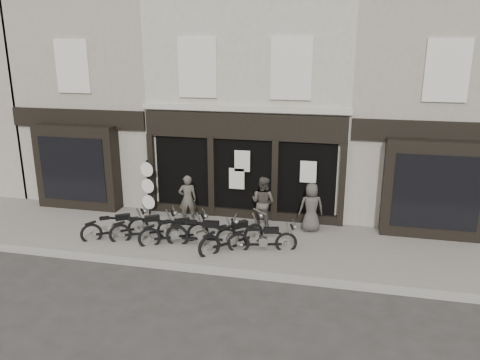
% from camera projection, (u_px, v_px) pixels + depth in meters
% --- Properties ---
extents(ground_plane, '(90.00, 90.00, 0.00)m').
position_uv_depth(ground_plane, '(222.00, 254.00, 14.30)').
color(ground_plane, '#2D2B28').
rests_on(ground_plane, ground).
extents(pavement, '(30.00, 4.20, 0.12)m').
position_uv_depth(pavement, '(229.00, 240.00, 15.13)').
color(pavement, slate).
rests_on(pavement, ground_plane).
extents(kerb, '(30.00, 0.25, 0.13)m').
position_uv_depth(kerb, '(211.00, 270.00, 13.11)').
color(kerb, gray).
rests_on(kerb, ground_plane).
extents(central_building, '(7.30, 6.22, 8.34)m').
position_uv_depth(central_building, '(260.00, 98.00, 18.73)').
color(central_building, beige).
rests_on(central_building, ground).
extents(neighbour_left, '(5.60, 6.73, 8.34)m').
position_uv_depth(neighbour_left, '(114.00, 96.00, 20.05)').
color(neighbour_left, '#A19688').
rests_on(neighbour_left, ground).
extents(neighbour_right, '(5.60, 6.73, 8.34)m').
position_uv_depth(neighbour_right, '(427.00, 104.00, 17.33)').
color(neighbour_right, '#A19688').
rests_on(neighbour_right, ground).
extents(motorcycle_0, '(1.91, 1.47, 1.05)m').
position_uv_depth(motorcycle_0, '(116.00, 228.00, 15.18)').
color(motorcycle_0, black).
rests_on(motorcycle_0, ground).
extents(motorcycle_1, '(2.04, 1.30, 1.06)m').
position_uv_depth(motorcycle_1, '(145.00, 230.00, 15.05)').
color(motorcycle_1, black).
rests_on(motorcycle_1, ground).
extents(motorcycle_2, '(2.05, 1.35, 1.08)m').
position_uv_depth(motorcycle_2, '(175.00, 233.00, 14.75)').
color(motorcycle_2, black).
rests_on(motorcycle_2, ground).
extents(motorcycle_3, '(2.34, 0.64, 1.12)m').
position_uv_depth(motorcycle_3, '(203.00, 235.00, 14.56)').
color(motorcycle_3, black).
rests_on(motorcycle_3, ground).
extents(motorcycle_4, '(1.81, 1.92, 1.14)m').
position_uv_depth(motorcycle_4, '(233.00, 238.00, 14.32)').
color(motorcycle_4, black).
rests_on(motorcycle_4, ground).
extents(motorcycle_5, '(2.09, 0.83, 1.02)m').
position_uv_depth(motorcycle_5, '(263.00, 241.00, 14.23)').
color(motorcycle_5, black).
rests_on(motorcycle_5, ground).
extents(man_left, '(0.73, 0.61, 1.71)m').
position_uv_depth(man_left, '(188.00, 199.00, 16.30)').
color(man_left, '#48443B').
rests_on(man_left, pavement).
extents(man_centre, '(1.06, 0.96, 1.79)m').
position_uv_depth(man_centre, '(263.00, 202.00, 15.84)').
color(man_centre, '#47413A').
rests_on(man_centre, pavement).
extents(man_right, '(0.92, 0.72, 1.66)m').
position_uv_depth(man_right, '(311.00, 207.00, 15.54)').
color(man_right, '#423D37').
rests_on(man_right, pavement).
extents(advert_sign_post, '(0.53, 0.34, 2.19)m').
position_uv_depth(advert_sign_post, '(148.00, 190.00, 16.98)').
color(advert_sign_post, black).
rests_on(advert_sign_post, ground).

